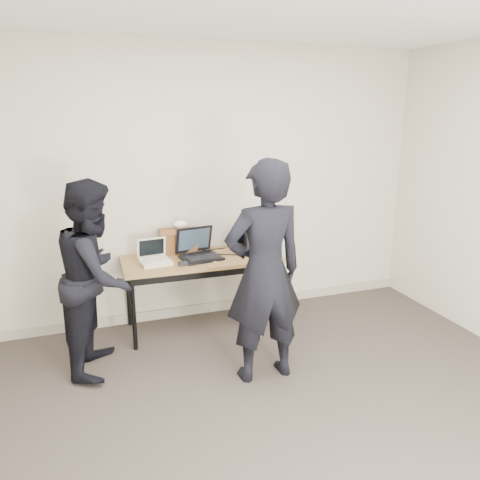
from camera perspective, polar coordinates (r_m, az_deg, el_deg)
name	(u,v)px	position (r m, az deg, el deg)	size (l,w,h in m)	color
room	(317,246)	(2.64, 9.39, -0.68)	(4.60, 4.60, 2.80)	#3D342E
desk	(202,264)	(4.49, -4.62, -2.88)	(1.51, 0.67, 0.72)	olive
laptop_beige	(155,258)	(4.37, -10.37, -2.23)	(0.30, 0.29, 0.22)	beige
laptop_center	(199,251)	(4.47, -5.06, -1.35)	(0.42, 0.41, 0.28)	black
laptop_right	(248,243)	(4.73, 1.03, -0.43)	(0.44, 0.43, 0.24)	black
leather_satchel	(178,240)	(4.61, -7.55, -0.05)	(0.38, 0.21, 0.25)	brown
tissue	(181,225)	(4.58, -7.26, 1.88)	(0.13, 0.10, 0.08)	white
equipment_box	(257,239)	(4.81, 2.04, 0.10)	(0.26, 0.22, 0.15)	black
power_brick	(183,264)	(4.27, -6.93, -2.89)	(0.09, 0.05, 0.03)	black
cables	(212,256)	(4.51, -3.47, -1.92)	(1.16, 0.42, 0.01)	black
person_typist	(264,273)	(3.59, 2.97, -4.05)	(0.64, 0.42, 1.75)	black
person_observer	(96,276)	(3.94, -17.17, -4.27)	(0.77, 0.60, 1.58)	black
baseboard	(212,307)	(5.05, -3.45, -8.15)	(4.50, 0.03, 0.10)	#A69E89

